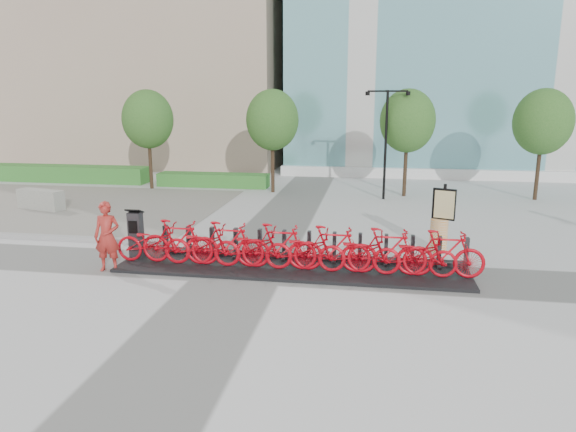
% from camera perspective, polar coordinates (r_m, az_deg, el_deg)
% --- Properties ---
extents(ground, '(120.00, 120.00, 0.00)m').
position_cam_1_polar(ground, '(14.34, -4.94, -5.85)').
color(ground, beige).
extents(gravel_patch, '(14.00, 14.00, 0.00)m').
position_cam_1_polar(gravel_patch, '(24.64, -23.86, 1.01)').
color(gravel_patch, slate).
rests_on(gravel_patch, ground).
extents(hedge_a, '(10.00, 1.40, 0.90)m').
position_cam_1_polar(hedge_a, '(32.11, -23.68, 4.35)').
color(hedge_a, '#297728').
rests_on(hedge_a, ground).
extents(hedge_b, '(6.00, 1.20, 0.70)m').
position_cam_1_polar(hedge_b, '(27.99, -8.29, 3.99)').
color(hedge_b, '#297728').
rests_on(hedge_b, ground).
extents(tree_0, '(2.60, 2.60, 5.10)m').
position_cam_1_polar(tree_0, '(27.64, -15.31, 10.32)').
color(tree_0, '#2D2317').
rests_on(tree_0, ground).
extents(tree_1, '(2.60, 2.60, 5.10)m').
position_cam_1_polar(tree_1, '(25.65, -1.74, 10.60)').
color(tree_1, '#2D2317').
rests_on(tree_1, ground).
extents(tree_2, '(2.60, 2.60, 5.10)m').
position_cam_1_polar(tree_2, '(25.23, 13.15, 10.24)').
color(tree_2, '#2D2317').
rests_on(tree_2, ground).
extents(tree_3, '(2.60, 2.60, 5.10)m').
position_cam_1_polar(tree_3, '(26.30, 26.48, 9.34)').
color(tree_3, '#2D2317').
rests_on(tree_3, ground).
extents(streetlamp, '(2.00, 0.20, 5.00)m').
position_cam_1_polar(streetlamp, '(24.21, 10.85, 9.17)').
color(streetlamp, black).
rests_on(streetlamp, ground).
extents(dock_pad, '(9.60, 2.40, 0.08)m').
position_cam_1_polar(dock_pad, '(14.36, 0.41, -5.61)').
color(dock_pad, black).
rests_on(dock_pad, ground).
extents(dock_rail_posts, '(8.74, 0.50, 0.85)m').
position_cam_1_polar(dock_rail_posts, '(14.62, 2.33, -3.38)').
color(dock_rail_posts, '#262628').
rests_on(dock_rail_posts, dock_pad).
extents(bike_0, '(2.14, 0.75, 1.13)m').
position_cam_1_polar(bike_0, '(14.95, -14.76, -2.89)').
color(bike_0, '#B50612').
rests_on(bike_0, dock_pad).
extents(bike_1, '(2.08, 0.59, 1.25)m').
position_cam_1_polar(bike_1, '(14.66, -12.20, -2.81)').
color(bike_1, '#B50612').
rests_on(bike_1, dock_pad).
extents(bike_2, '(2.14, 0.75, 1.13)m').
position_cam_1_polar(bike_2, '(14.43, -9.52, -3.20)').
color(bike_2, '#B50612').
rests_on(bike_2, dock_pad).
extents(bike_3, '(2.08, 0.59, 1.25)m').
position_cam_1_polar(bike_3, '(14.20, -6.77, -3.11)').
color(bike_3, '#B50612').
rests_on(bike_3, dock_pad).
extents(bike_4, '(2.14, 0.75, 1.13)m').
position_cam_1_polar(bike_4, '(14.04, -3.93, -3.50)').
color(bike_4, '#B50612').
rests_on(bike_4, dock_pad).
extents(bike_5, '(2.08, 0.59, 1.25)m').
position_cam_1_polar(bike_5, '(13.88, -1.04, -3.39)').
color(bike_5, '#B50612').
rests_on(bike_5, dock_pad).
extents(bike_6, '(2.14, 0.75, 1.13)m').
position_cam_1_polar(bike_6, '(13.79, 1.91, -3.78)').
color(bike_6, '#B50612').
rests_on(bike_6, dock_pad).
extents(bike_7, '(2.08, 0.59, 1.25)m').
position_cam_1_polar(bike_7, '(13.70, 4.91, -3.66)').
color(bike_7, '#B50612').
rests_on(bike_7, dock_pad).
extents(bike_8, '(2.14, 0.75, 1.13)m').
position_cam_1_polar(bike_8, '(13.69, 7.91, -4.02)').
color(bike_8, '#B50612').
rests_on(bike_8, dock_pad).
extents(bike_9, '(2.08, 0.59, 1.25)m').
position_cam_1_polar(bike_9, '(13.68, 10.94, -3.88)').
color(bike_9, '#B50612').
rests_on(bike_9, dock_pad).
extents(bike_10, '(2.14, 0.75, 1.13)m').
position_cam_1_polar(bike_10, '(13.74, 13.94, -4.22)').
color(bike_10, '#B50612').
rests_on(bike_10, dock_pad).
extents(bike_11, '(2.08, 0.59, 1.25)m').
position_cam_1_polar(bike_11, '(13.80, 16.94, -4.06)').
color(bike_11, '#B50612').
rests_on(bike_11, dock_pad).
extents(kiosk, '(0.45, 0.38, 1.44)m').
position_cam_1_polar(kiosk, '(15.61, -16.54, -1.85)').
color(kiosk, '#262628').
rests_on(kiosk, dock_pad).
extents(worker_red, '(0.75, 0.54, 1.92)m').
position_cam_1_polar(worker_red, '(14.72, -19.46, -2.16)').
color(worker_red, maroon).
rests_on(worker_red, ground).
extents(construction_barrel, '(0.69, 0.69, 1.02)m').
position_cam_1_polar(construction_barrel, '(16.44, 16.39, -2.05)').
color(construction_barrel, orange).
rests_on(construction_barrel, ground).
extents(jersey_barrier, '(2.25, 1.10, 0.84)m').
position_cam_1_polar(jersey_barrier, '(24.29, -25.77, 1.67)').
color(jersey_barrier, '#9B9E8B').
rests_on(jersey_barrier, ground).
extents(map_sign, '(0.68, 0.35, 2.11)m').
position_cam_1_polar(map_sign, '(16.24, 16.93, 0.94)').
color(map_sign, black).
rests_on(map_sign, ground).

